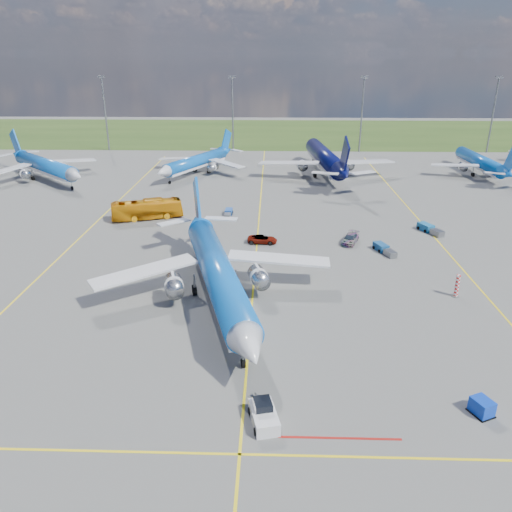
{
  "coord_description": "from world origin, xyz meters",
  "views": [
    {
      "loc": [
        2.19,
        -49.99,
        28.87
      ],
      "look_at": [
        0.32,
        11.13,
        4.0
      ],
      "focal_mm": 35.0,
      "sensor_mm": 36.0,
      "label": 1
    }
  ],
  "objects_px": {
    "main_airliner": "(219,302)",
    "uld_container": "(482,407)",
    "bg_jet_n": "(324,174)",
    "service_car_c": "(350,239)",
    "bg_jet_ne": "(478,174)",
    "pushback_tug": "(264,415)",
    "baggage_tug_c": "(228,213)",
    "bg_jet_nw": "(48,180)",
    "apron_bus": "(147,209)",
    "service_car_a": "(205,231)",
    "baggage_tug_w": "(384,249)",
    "service_car_b": "(262,239)",
    "bg_jet_nnw": "(197,174)",
    "warning_post": "(457,286)",
    "baggage_tug_e": "(430,229)"
  },
  "relations": [
    {
      "from": "bg_jet_nw",
      "to": "baggage_tug_e",
      "type": "xyz_separation_m",
      "value": [
        82.62,
        -35.97,
        0.58
      ]
    },
    {
      "from": "uld_container",
      "to": "baggage_tug_w",
      "type": "relative_size",
      "value": 0.35
    },
    {
      "from": "main_airliner",
      "to": "apron_bus",
      "type": "height_order",
      "value": "main_airliner"
    },
    {
      "from": "baggage_tug_c",
      "to": "baggage_tug_e",
      "type": "height_order",
      "value": "baggage_tug_e"
    },
    {
      "from": "apron_bus",
      "to": "baggage_tug_w",
      "type": "height_order",
      "value": "apron_bus"
    },
    {
      "from": "apron_bus",
      "to": "service_car_b",
      "type": "xyz_separation_m",
      "value": [
        21.85,
        -12.37,
        -1.16
      ]
    },
    {
      "from": "pushback_tug",
      "to": "uld_container",
      "type": "xyz_separation_m",
      "value": [
        18.75,
        1.64,
        -0.03
      ]
    },
    {
      "from": "pushback_tug",
      "to": "service_car_c",
      "type": "distance_m",
      "value": 45.41
    },
    {
      "from": "bg_jet_nw",
      "to": "baggage_tug_w",
      "type": "xyz_separation_m",
      "value": [
        72.75,
        -45.74,
        0.53
      ]
    },
    {
      "from": "service_car_a",
      "to": "baggage_tug_c",
      "type": "bearing_deg",
      "value": 71.19
    },
    {
      "from": "warning_post",
      "to": "apron_bus",
      "type": "bearing_deg",
      "value": 146.58
    },
    {
      "from": "baggage_tug_w",
      "to": "bg_jet_nw",
      "type": "bearing_deg",
      "value": 127.39
    },
    {
      "from": "main_airliner",
      "to": "bg_jet_nnw",
      "type": "bearing_deg",
      "value": 84.86
    },
    {
      "from": "bg_jet_nw",
      "to": "pushback_tug",
      "type": "height_order",
      "value": "bg_jet_nw"
    },
    {
      "from": "service_car_c",
      "to": "baggage_tug_c",
      "type": "xyz_separation_m",
      "value": [
        -21.23,
        14.4,
        -0.26
      ]
    },
    {
      "from": "main_airliner",
      "to": "baggage_tug_c",
      "type": "xyz_separation_m",
      "value": [
        -1.77,
        35.93,
        0.48
      ]
    },
    {
      "from": "bg_jet_ne",
      "to": "baggage_tug_w",
      "type": "bearing_deg",
      "value": 56.44
    },
    {
      "from": "uld_container",
      "to": "service_car_b",
      "type": "xyz_separation_m",
      "value": [
        -19.68,
        41.25,
        -0.04
      ]
    },
    {
      "from": "uld_container",
      "to": "bg_jet_n",
      "type": "bearing_deg",
      "value": 68.14
    },
    {
      "from": "warning_post",
      "to": "baggage_tug_c",
      "type": "relative_size",
      "value": 0.65
    },
    {
      "from": "main_airliner",
      "to": "uld_container",
      "type": "bearing_deg",
      "value": -54.54
    },
    {
      "from": "bg_jet_nw",
      "to": "baggage_tug_c",
      "type": "bearing_deg",
      "value": -76.86
    },
    {
      "from": "service_car_a",
      "to": "service_car_b",
      "type": "height_order",
      "value": "service_car_b"
    },
    {
      "from": "bg_jet_n",
      "to": "service_car_c",
      "type": "distance_m",
      "value": 50.23
    },
    {
      "from": "baggage_tug_w",
      "to": "baggage_tug_e",
      "type": "relative_size",
      "value": 0.92
    },
    {
      "from": "pushback_tug",
      "to": "service_car_c",
      "type": "bearing_deg",
      "value": 59.72
    },
    {
      "from": "bg_jet_nnw",
      "to": "service_car_a",
      "type": "relative_size",
      "value": 9.86
    },
    {
      "from": "main_airliner",
      "to": "bg_jet_nw",
      "type": "bearing_deg",
      "value": 112.23
    },
    {
      "from": "service_car_c",
      "to": "apron_bus",
      "type": "bearing_deg",
      "value": -176.08
    },
    {
      "from": "uld_container",
      "to": "baggage_tug_c",
      "type": "relative_size",
      "value": 0.39
    },
    {
      "from": "bg_jet_n",
      "to": "service_car_c",
      "type": "xyz_separation_m",
      "value": [
        -0.53,
        -50.22,
        0.74
      ]
    },
    {
      "from": "bg_jet_n",
      "to": "bg_jet_ne",
      "type": "relative_size",
      "value": 1.32
    },
    {
      "from": "bg_jet_ne",
      "to": "baggage_tug_w",
      "type": "xyz_separation_m",
      "value": [
        -35.46,
        -55.56,
        0.53
      ]
    },
    {
      "from": "uld_container",
      "to": "service_car_b",
      "type": "distance_m",
      "value": 45.7
    },
    {
      "from": "baggage_tug_c",
      "to": "uld_container",
      "type": "bearing_deg",
      "value": -63.08
    },
    {
      "from": "apron_bus",
      "to": "baggage_tug_w",
      "type": "bearing_deg",
      "value": -129.94
    },
    {
      "from": "bg_jet_nnw",
      "to": "apron_bus",
      "type": "xyz_separation_m",
      "value": [
        -4.05,
        -37.7,
        1.83
      ]
    },
    {
      "from": "service_car_a",
      "to": "baggage_tug_w",
      "type": "distance_m",
      "value": 29.97
    },
    {
      "from": "bg_jet_ne",
      "to": "pushback_tug",
      "type": "xyz_separation_m",
      "value": [
        -53.64,
        -94.92,
        0.74
      ]
    },
    {
      "from": "apron_bus",
      "to": "bg_jet_nw",
      "type": "bearing_deg",
      "value": 28.1
    },
    {
      "from": "pushback_tug",
      "to": "bg_jet_nnw",
      "type": "bearing_deg",
      "value": 88.38
    },
    {
      "from": "bg_jet_ne",
      "to": "service_car_a",
      "type": "bearing_deg",
      "value": 35.67
    },
    {
      "from": "bg_jet_nw",
      "to": "apron_bus",
      "type": "distance_m",
      "value": 43.64
    },
    {
      "from": "baggage_tug_e",
      "to": "service_car_b",
      "type": "bearing_deg",
      "value": 167.82
    },
    {
      "from": "main_airliner",
      "to": "baggage_tug_w",
      "type": "bearing_deg",
      "value": 20.66
    },
    {
      "from": "bg_jet_nw",
      "to": "apron_bus",
      "type": "xyz_separation_m",
      "value": [
        31.8,
        -29.84,
        1.83
      ]
    },
    {
      "from": "bg_jet_ne",
      "to": "baggage_tug_w",
      "type": "distance_m",
      "value": 65.92
    },
    {
      "from": "baggage_tug_e",
      "to": "service_car_c",
      "type": "bearing_deg",
      "value": 177.23
    },
    {
      "from": "uld_container",
      "to": "baggage_tug_e",
      "type": "bearing_deg",
      "value": 54.1
    },
    {
      "from": "bg_jet_n",
      "to": "service_car_a",
      "type": "relative_size",
      "value": 13.24
    }
  ]
}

